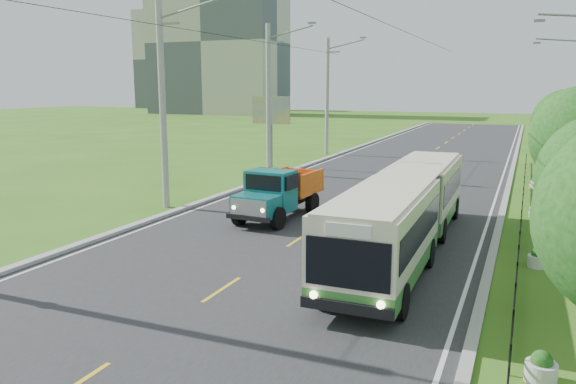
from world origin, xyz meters
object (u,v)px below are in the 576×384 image
Objects in this scene: pole_far at (328,96)px; bus at (406,207)px; streetlight_far at (574,102)px; pole_mid at (269,99)px; billboard_left at (271,115)px; tree_fifth at (566,125)px; planter_far at (535,183)px; pole_near at (163,104)px; planter_mid at (536,211)px; planter_near at (538,259)px; planter_front at (541,368)px; tree_back at (561,123)px; tree_fourth at (573,140)px; dump_truck at (279,190)px.

pole_far is 30.01m from bus.
streetlight_far is 0.62× the size of bus.
pole_far is at bearing 165.19° from streetlight_far.
pole_mid reaches higher than billboard_left.
streetlight_far is at bearing 73.07° from bus.
streetlight_far is (18.90, 7.00, -0.19)m from pole_mid.
planter_far is (-1.26, 1.86, -3.57)m from tree_fifth.
pole_near reaches higher than planter_mid.
tree_fifth is 14.64m from planter_near.
planter_near is at bearing -58.01° from pole_far.
billboard_left is (-1.24, -9.00, -1.23)m from pole_far.
planter_mid is (-2.04, -14.00, -4.62)m from streetlight_far.
planter_front and planter_near have the same top height.
tree_back is at bearing -112.92° from streetlight_far.
planter_mid is 0.05× the size of bus.
tree_back is at bearing 73.12° from planter_far.
pole_mid is 19.86m from bus.
tree_back is at bearing 87.44° from planter_front.
tree_fourth is 8.06× the size of planter_far.
pole_near is 14.93× the size of planter_near.
tree_back is at bearing 43.41° from pole_near.
pole_mid is at bearing -90.00° from pole_far.
tree_fifth is at bearing -90.00° from tree_back.
planter_mid is at bearing 90.00° from planter_front.
tree_fifth is 4.21m from planter_far.
tree_fifth is 8.66× the size of planter_near.
pole_far is at bearing 133.85° from tree_fourth.
tree_fourth is 13.94m from streetlight_far.
billboard_left is (-19.36, -2.14, 0.21)m from tree_back.
planter_front is at bearing -61.42° from bus.
streetlight_far reaches higher than tree_fourth.
pole_mid is 13.93m from dump_truck.
pole_mid is 1.10× the size of streetlight_far.
pole_far is 9.17m from billboard_left.
bus is (-4.42, -8.10, 1.40)m from planter_mid.
pole_far is 1.78× the size of dump_truck.
pole_far is at bearing 90.00° from pole_near.
pole_far is at bearing 144.64° from tree_fifth.
dump_truck is at bearing 134.34° from planter_front.
planter_near is at bearing -90.00° from planter_mid.
pole_mid is 1.85× the size of tree_fourth.
planter_far is (0.00, 24.00, 0.00)m from planter_front.
pole_near is 15.10m from billboard_left.
tree_fifth is 15.48m from bus.
bus is at bearing -65.34° from pole_far.
pole_near is 0.69× the size of bus.
tree_fourth is 8.62m from planter_far.
tree_back is at bearing 90.00° from tree_fifth.
pole_far reaches higher than tree_fifth.
tree_fourth is at bearing 15.84° from pole_near.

